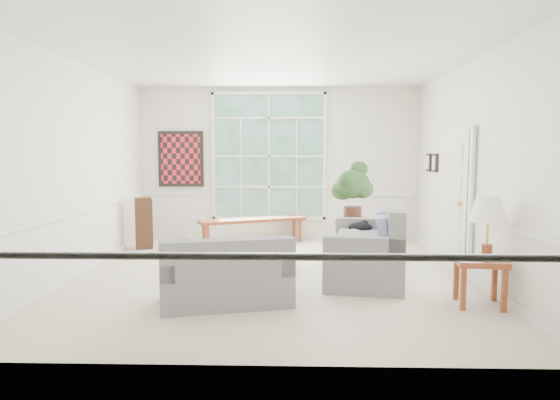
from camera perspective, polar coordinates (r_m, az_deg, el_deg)
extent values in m
cube|color=beige|center=(7.13, -0.86, -8.62)|extent=(5.50, 6.00, 0.01)
cube|color=white|center=(7.03, -0.90, 15.87)|extent=(5.50, 6.00, 0.02)
cube|color=white|center=(9.92, -0.12, 4.14)|extent=(5.50, 0.02, 3.00)
cube|color=white|center=(3.93, -2.79, 2.07)|extent=(5.50, 0.02, 3.00)
cube|color=white|center=(7.56, -22.23, 3.31)|extent=(0.02, 6.00, 3.00)
cube|color=white|center=(7.33, 21.16, 3.30)|extent=(0.02, 6.00, 3.00)
cube|color=white|center=(9.88, -1.29, 5.01)|extent=(2.30, 0.08, 2.40)
cube|color=white|center=(7.91, 19.33, 0.23)|extent=(0.08, 0.90, 2.10)
cube|color=white|center=(7.31, 20.85, 0.55)|extent=(0.08, 0.26, 1.90)
cube|color=maroon|center=(10.11, -11.27, 4.63)|extent=(0.90, 0.06, 1.10)
cube|color=black|center=(8.99, 17.21, 4.08)|extent=(0.04, 0.26, 0.32)
cube|color=black|center=(9.38, 16.56, 4.14)|extent=(0.04, 0.26, 0.32)
cube|color=gray|center=(6.98, 9.82, -4.65)|extent=(1.30, 2.04, 1.03)
cube|color=gray|center=(5.79, -6.22, -7.90)|extent=(1.60, 1.09, 0.79)
cube|color=brown|center=(7.40, -2.84, -6.54)|extent=(1.05, 0.60, 0.38)
imported|color=#A4A5AA|center=(7.40, -2.66, -4.67)|extent=(0.45, 0.45, 0.09)
cube|color=brown|center=(9.46, -3.11, -3.60)|extent=(2.04, 1.22, 0.48)
cube|color=brown|center=(8.56, 8.17, -4.38)|extent=(0.56, 0.56, 0.55)
cube|color=brown|center=(6.14, 21.82, -8.70)|extent=(0.60, 0.60, 0.54)
cylinder|color=gray|center=(9.45, -11.37, -4.78)|extent=(0.59, 0.59, 0.13)
cube|color=#3A2014|center=(9.28, -15.33, -2.59)|extent=(0.35, 0.31, 0.92)
ellipsoid|color=black|center=(7.63, 9.16, -3.04)|extent=(0.38, 0.28, 0.17)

